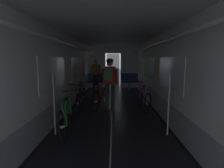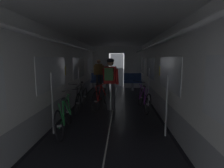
{
  "view_description": "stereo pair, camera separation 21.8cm",
  "coord_description": "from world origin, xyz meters",
  "px_view_note": "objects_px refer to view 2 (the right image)",
  "views": [
    {
      "loc": [
        0.06,
        -1.83,
        1.7
      ],
      "look_at": [
        0.0,
        3.66,
        0.95
      ],
      "focal_mm": 29.15,
      "sensor_mm": 36.0,
      "label": 1
    },
    {
      "loc": [
        0.28,
        -1.82,
        1.7
      ],
      "look_at": [
        0.0,
        3.66,
        0.95
      ],
      "focal_mm": 29.15,
      "sensor_mm": 36.0,
      "label": 2
    }
  ],
  "objects_px": {
    "bench_seat_far_left": "(100,80)",
    "person_standing_near_bench": "(99,73)",
    "bicycle_black": "(81,98)",
    "bicycle_purple": "(144,99)",
    "bicycle_red_in_aisle": "(102,97)",
    "bicycle_green": "(64,116)",
    "person_cyclist_aisle": "(110,78)",
    "bench_seat_far_right": "(133,80)"
  },
  "relations": [
    {
      "from": "bench_seat_far_left",
      "to": "person_standing_near_bench",
      "type": "relative_size",
      "value": 0.58
    },
    {
      "from": "bench_seat_far_left",
      "to": "bicycle_black",
      "type": "height_order",
      "value": "same"
    },
    {
      "from": "bench_seat_far_left",
      "to": "person_standing_near_bench",
      "type": "xyz_separation_m",
      "value": [
        0.0,
        -0.38,
        0.41
      ]
    },
    {
      "from": "bicycle_black",
      "to": "bicycle_purple",
      "type": "bearing_deg",
      "value": -1.82
    },
    {
      "from": "bench_seat_far_left",
      "to": "bicycle_red_in_aisle",
      "type": "relative_size",
      "value": 0.6
    },
    {
      "from": "bench_seat_far_left",
      "to": "bicycle_green",
      "type": "height_order",
      "value": "bicycle_green"
    },
    {
      "from": "bicycle_red_in_aisle",
      "to": "person_cyclist_aisle",
      "type": "bearing_deg",
      "value": -39.88
    },
    {
      "from": "bicycle_purple",
      "to": "bicycle_green",
      "type": "bearing_deg",
      "value": -137.11
    },
    {
      "from": "bench_seat_far_left",
      "to": "bench_seat_far_right",
      "type": "distance_m",
      "value": 1.8
    },
    {
      "from": "bicycle_green",
      "to": "bicycle_black",
      "type": "height_order",
      "value": "bicycle_green"
    },
    {
      "from": "bicycle_black",
      "to": "bicycle_red_in_aisle",
      "type": "distance_m",
      "value": 0.71
    },
    {
      "from": "bicycle_purple",
      "to": "bicycle_red_in_aisle",
      "type": "distance_m",
      "value": 1.46
    },
    {
      "from": "bicycle_green",
      "to": "bicycle_red_in_aisle",
      "type": "relative_size",
      "value": 1.04
    },
    {
      "from": "bench_seat_far_right",
      "to": "bicycle_purple",
      "type": "bearing_deg",
      "value": -87.96
    },
    {
      "from": "bench_seat_far_left",
      "to": "bicycle_black",
      "type": "distance_m",
      "value": 3.88
    },
    {
      "from": "bicycle_green",
      "to": "bicycle_black",
      "type": "relative_size",
      "value": 1.0
    },
    {
      "from": "bicycle_green",
      "to": "person_cyclist_aisle",
      "type": "relative_size",
      "value": 0.98
    },
    {
      "from": "person_cyclist_aisle",
      "to": "bicycle_red_in_aisle",
      "type": "distance_m",
      "value": 0.8
    },
    {
      "from": "person_cyclist_aisle",
      "to": "bench_seat_far_left",
      "type": "bearing_deg",
      "value": 101.82
    },
    {
      "from": "bicycle_red_in_aisle",
      "to": "bicycle_black",
      "type": "bearing_deg",
      "value": -162.9
    },
    {
      "from": "bench_seat_far_right",
      "to": "bicycle_green",
      "type": "distance_m",
      "value": 6.18
    },
    {
      "from": "bicycle_purple",
      "to": "bicycle_red_in_aisle",
      "type": "height_order",
      "value": "bicycle_purple"
    },
    {
      "from": "bench_seat_far_right",
      "to": "person_standing_near_bench",
      "type": "distance_m",
      "value": 1.88
    },
    {
      "from": "bicycle_black",
      "to": "bicycle_purple",
      "type": "xyz_separation_m",
      "value": [
        2.12,
        -0.07,
        -0.0
      ]
    },
    {
      "from": "person_standing_near_bench",
      "to": "bench_seat_far_left",
      "type": "bearing_deg",
      "value": 90.41
    },
    {
      "from": "person_cyclist_aisle",
      "to": "bicycle_red_in_aisle",
      "type": "relative_size",
      "value": 1.06
    },
    {
      "from": "bicycle_purple",
      "to": "bicycle_red_in_aisle",
      "type": "relative_size",
      "value": 1.04
    },
    {
      "from": "bench_seat_far_right",
      "to": "bicycle_red_in_aisle",
      "type": "relative_size",
      "value": 0.6
    },
    {
      "from": "bicycle_red_in_aisle",
      "to": "person_standing_near_bench",
      "type": "bearing_deg",
      "value": 98.68
    },
    {
      "from": "bench_seat_far_right",
      "to": "bicycle_black",
      "type": "height_order",
      "value": "same"
    },
    {
      "from": "bench_seat_far_right",
      "to": "bicycle_purple",
      "type": "relative_size",
      "value": 0.58
    },
    {
      "from": "bench_seat_far_left",
      "to": "bicycle_green",
      "type": "bearing_deg",
      "value": -91.35
    },
    {
      "from": "bench_seat_far_right",
      "to": "person_cyclist_aisle",
      "type": "bearing_deg",
      "value": -104.02
    },
    {
      "from": "bench_seat_far_right",
      "to": "bicycle_green",
      "type": "relative_size",
      "value": 0.58
    },
    {
      "from": "bicycle_green",
      "to": "bicycle_purple",
      "type": "relative_size",
      "value": 1.0
    },
    {
      "from": "bicycle_black",
      "to": "bicycle_red_in_aisle",
      "type": "height_order",
      "value": "bicycle_black"
    },
    {
      "from": "bench_seat_far_right",
      "to": "bicycle_red_in_aisle",
      "type": "height_order",
      "value": "bench_seat_far_right"
    },
    {
      "from": "person_standing_near_bench",
      "to": "bench_seat_far_right",
      "type": "bearing_deg",
      "value": 11.83
    },
    {
      "from": "bicycle_green",
      "to": "person_standing_near_bench",
      "type": "xyz_separation_m",
      "value": [
        0.14,
        5.49,
        0.6
      ]
    },
    {
      "from": "bicycle_purple",
      "to": "person_standing_near_bench",
      "type": "distance_m",
      "value": 4.09
    },
    {
      "from": "bench_seat_far_left",
      "to": "person_standing_near_bench",
      "type": "distance_m",
      "value": 0.55
    },
    {
      "from": "bicycle_black",
      "to": "bicycle_red_in_aisle",
      "type": "bearing_deg",
      "value": 17.1
    }
  ]
}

